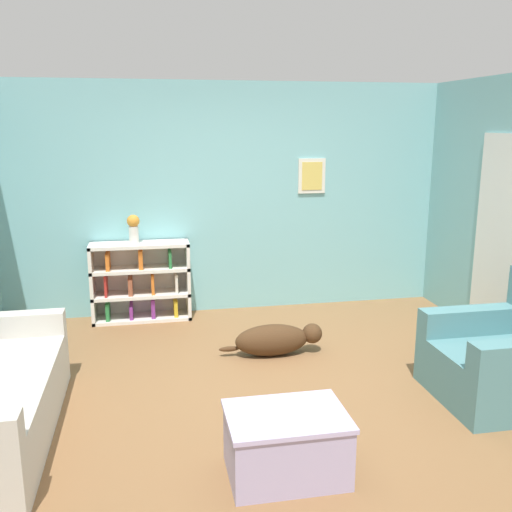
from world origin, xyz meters
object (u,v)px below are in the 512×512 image
object	(u,v)px
recliner_chair	(510,358)
vase	(133,227)
bookshelf	(141,282)
dog	(276,339)
coffee_table	(286,442)

from	to	relation	value
recliner_chair	vase	xyz separation A→B (m)	(-2.92, 2.46, 0.72)
bookshelf	dog	size ratio (longest dim) A/B	1.09
bookshelf	coffee_table	size ratio (longest dim) A/B	1.45
vase	bookshelf	bearing A→B (deg)	23.41
coffee_table	recliner_chair	bearing A→B (deg)	18.77
bookshelf	vase	distance (m)	0.63
recliner_chair	coffee_table	xyz separation A→B (m)	(-1.98, -0.67, -0.11)
vase	dog	bearing A→B (deg)	-44.51
coffee_table	bookshelf	bearing A→B (deg)	105.70
dog	vase	bearing A→B (deg)	135.49
coffee_table	dog	size ratio (longest dim) A/B	0.75
coffee_table	vase	size ratio (longest dim) A/B	2.36
vase	recliner_chair	bearing A→B (deg)	-40.08
dog	vase	xyz separation A→B (m)	(-1.29, 1.27, 0.89)
vase	coffee_table	bearing A→B (deg)	-73.32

